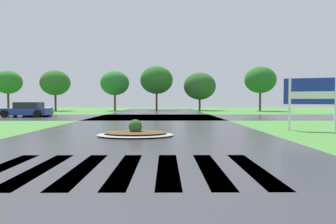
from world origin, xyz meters
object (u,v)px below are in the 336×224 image
Objects in this scene: drainage_pipe_stack at (38,112)px; car_dark_suv at (27,110)px; median_island at (135,133)px; estate_billboard at (312,94)px.

car_dark_suv is at bearing -107.43° from drainage_pipe_stack.
drainage_pipe_stack is (0.40, 1.28, -0.20)m from car_dark_suv.
car_dark_suv reaches higher than median_island.
median_island is at bearing 125.73° from car_dark_suv.
estate_billboard reaches higher than car_dark_suv.
estate_billboard is 0.62× the size of car_dark_suv.
median_island is 0.76× the size of car_dark_suv.
drainage_pipe_stack reaches higher than median_island.
median_island is 19.00m from drainage_pipe_stack.
car_dark_suv is (-10.98, 14.50, 0.48)m from median_island.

